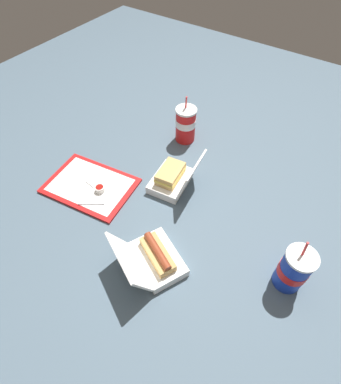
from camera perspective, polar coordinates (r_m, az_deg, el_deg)
name	(u,v)px	position (r m, az deg, el deg)	size (l,w,h in m)	color
ground_plane	(168,204)	(1.25, -0.52, -2.35)	(3.20, 3.20, 0.00)	#4C6070
food_tray	(90,186)	(1.35, -15.01, 1.19)	(0.40, 0.31, 0.01)	red
ketchup_cup	(100,189)	(1.30, -13.31, 0.63)	(0.04, 0.04, 0.02)	white
napkin_stack	(102,181)	(1.34, -12.89, 2.05)	(0.10, 0.10, 0.00)	white
plastic_fork	(91,203)	(1.27, -14.85, -2.10)	(0.11, 0.01, 0.01)	white
clamshell_hotdog_center	(154,258)	(1.07, -3.08, -12.43)	(0.27, 0.27, 0.17)	white
clamshell_sandwich_corner	(173,178)	(1.28, 0.40, 2.70)	(0.21, 0.21, 0.18)	white
soda_cup_corner	(186,124)	(1.48, 2.90, 12.79)	(0.10, 0.10, 0.24)	red
soda_cup_left	(294,270)	(1.07, 22.40, -13.52)	(0.10, 0.10, 0.24)	#1938B7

